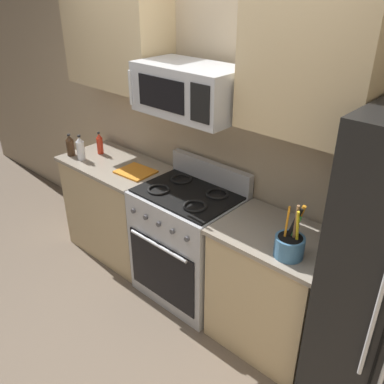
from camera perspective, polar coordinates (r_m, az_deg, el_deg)
The scene contains 13 objects.
ground_plane at distance 3.27m, azimuth -8.68°, elevation -18.64°, with size 16.00×16.00×0.00m, color #6B5B4C.
wall_back at distance 3.15m, azimuth 3.89°, elevation 8.22°, with size 8.00×0.10×2.60m, color tan.
counter_left at distance 3.86m, azimuth -10.14°, elevation -2.11°, with size 0.97×0.58×0.91m.
range_oven at distance 3.29m, azimuth -0.54°, elevation -7.04°, with size 0.76×0.62×1.09m.
counter_right at distance 2.94m, azimuth 10.90°, elevation -13.08°, with size 0.77×0.58×0.91m.
microwave at distance 2.80m, azimuth -0.29°, elevation 13.90°, with size 0.74×0.44×0.33m.
upper_cabinets_left at distance 3.47m, azimuth -10.36°, elevation 19.99°, with size 0.96×0.34×0.73m.
upper_cabinets_right at distance 2.40m, azimuth 16.08°, elevation 16.00°, with size 0.76×0.34×0.73m.
utensil_crock at distance 2.45m, azimuth 13.30°, elevation -7.05°, with size 0.17×0.17×0.34m.
cutting_board at distance 3.43m, azimuth -7.77°, elevation 2.78°, with size 0.29×0.25×0.02m, color orange.
bottle_vinegar at distance 3.74m, azimuth -15.11°, elevation 5.82°, with size 0.07×0.07×0.22m.
bottle_soy at distance 3.86m, azimuth -16.43°, elevation 6.13°, with size 0.07×0.07×0.20m.
bottle_hot_sauce at distance 3.83m, azimuth -12.58°, elevation 6.50°, with size 0.06×0.06×0.20m.
Camera 1 is at (1.84, -1.32, 2.36)m, focal length 38.74 mm.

